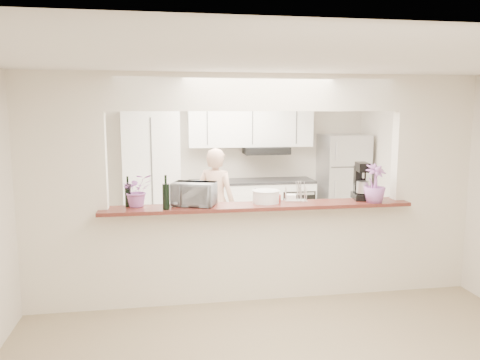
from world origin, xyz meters
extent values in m
plane|color=#998A68|center=(0.00, 0.00, 0.00)|extent=(6.00, 6.00, 0.00)
cube|color=beige|center=(0.00, 1.55, 0.01)|extent=(5.00, 2.90, 0.01)
cube|color=white|center=(-2.05, 0.00, 1.25)|extent=(0.90, 0.15, 2.50)
cube|color=white|center=(2.05, 0.00, 1.25)|extent=(0.90, 0.15, 2.50)
cube|color=white|center=(0.00, 0.00, 2.30)|extent=(3.20, 0.15, 0.40)
cube|color=white|center=(0.00, 0.00, 0.53)|extent=(3.20, 0.15, 1.05)
cube|color=maroon|center=(0.00, -0.05, 1.07)|extent=(3.40, 0.38, 0.04)
cube|color=white|center=(-1.20, 2.70, 1.05)|extent=(0.90, 0.60, 2.10)
cube|color=white|center=(0.45, 2.70, 0.45)|extent=(2.10, 0.60, 0.90)
cube|color=#2D2D30|center=(0.45, 2.70, 0.92)|extent=(2.10, 0.62, 0.04)
cube|color=white|center=(0.45, 2.83, 1.88)|extent=(2.10, 0.35, 0.75)
cube|color=black|center=(0.70, 2.72, 1.44)|extent=(0.75, 0.45, 0.12)
cube|color=black|center=(1.20, 2.40, 0.50)|extent=(0.55, 0.02, 0.55)
cube|color=#B9B9BF|center=(2.05, 2.65, 0.85)|extent=(0.75, 0.70, 1.70)
imported|color=#E87BCB|center=(-1.30, 0.05, 1.27)|extent=(0.38, 0.35, 0.35)
cylinder|color=black|center=(-1.40, 0.07, 1.21)|extent=(0.07, 0.07, 0.24)
cylinder|color=black|center=(-1.40, 0.07, 1.37)|extent=(0.02, 0.02, 0.08)
cylinder|color=black|center=(-1.00, -0.15, 1.22)|extent=(0.07, 0.07, 0.27)
cylinder|color=black|center=(-1.00, -0.15, 1.40)|extent=(0.02, 0.02, 0.09)
imported|color=#9C9DA0|center=(-0.70, 0.01, 1.22)|extent=(0.53, 0.44, 0.25)
imported|color=white|center=(-0.70, 0.05, 1.21)|extent=(0.41, 0.41, 0.24)
cylinder|color=white|center=(0.10, 0.03, 1.16)|extent=(0.30, 0.30, 0.13)
cylinder|color=white|center=(0.10, 0.03, 1.23)|extent=(0.31, 0.31, 0.01)
cylinder|color=white|center=(0.10, 0.03, 1.13)|extent=(0.25, 0.25, 0.08)
cylinder|color=white|center=(0.10, 0.03, 1.18)|extent=(0.26, 0.26, 0.01)
cylinder|color=maroon|center=(0.20, 0.08, 1.13)|extent=(0.17, 0.17, 0.08)
cylinder|color=#C2AF89|center=(0.05, 0.08, 1.12)|extent=(0.13, 0.13, 0.06)
cube|color=silver|center=(0.45, 0.05, 1.10)|extent=(0.27, 0.19, 0.02)
cube|color=white|center=(0.45, 0.05, 1.14)|extent=(0.12, 0.12, 0.06)
cube|color=black|center=(1.23, 0.05, 1.13)|extent=(0.23, 0.31, 0.07)
cube|color=black|center=(1.25, 0.15, 1.31)|extent=(0.14, 0.12, 0.31)
cube|color=black|center=(1.23, 0.04, 1.47)|extent=(0.16, 0.26, 0.10)
cylinder|color=#B7B7BC|center=(1.22, -0.01, 1.24)|extent=(0.14, 0.14, 0.13)
imported|color=#BE72D4|center=(1.30, -0.15, 1.31)|extent=(0.29, 0.29, 0.43)
imported|color=tan|center=(-0.28, 1.66, 0.79)|extent=(0.68, 0.61, 1.57)
camera|label=1|loc=(-1.02, -4.97, 2.11)|focal=35.00mm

